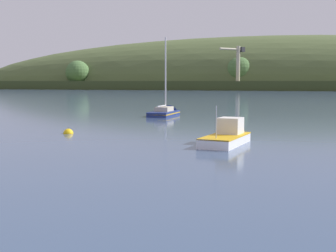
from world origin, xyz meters
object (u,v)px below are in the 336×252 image
object	(u,v)px
dockside_crane	(238,69)
mooring_buoy_foreground	(68,134)
fishing_boat_moored	(228,139)
sailboat_midwater_white	(166,114)

from	to	relation	value
dockside_crane	mooring_buoy_foreground	world-z (taller)	dockside_crane
fishing_boat_moored	mooring_buoy_foreground	xyz separation A→B (m)	(-13.05, 2.95, -0.33)
dockside_crane	fishing_boat_moored	size ratio (longest dim) A/B	3.37
dockside_crane	fishing_boat_moored	xyz separation A→B (m)	(18.00, -182.38, -9.16)
sailboat_midwater_white	fishing_boat_moored	size ratio (longest dim) A/B	1.78
fishing_boat_moored	mooring_buoy_foreground	world-z (taller)	fishing_boat_moored
sailboat_midwater_white	fishing_boat_moored	xyz separation A→B (m)	(10.41, -23.78, 0.14)
mooring_buoy_foreground	fishing_boat_moored	bearing A→B (deg)	-12.73
sailboat_midwater_white	dockside_crane	bearing A→B (deg)	5.34
fishing_boat_moored	mooring_buoy_foreground	size ratio (longest dim) A/B	6.73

